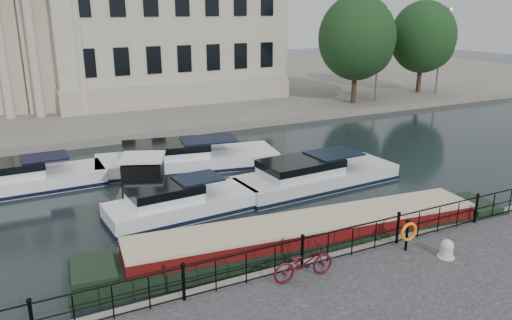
{
  "coord_description": "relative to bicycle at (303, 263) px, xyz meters",
  "views": [
    {
      "loc": [
        -7.88,
        -14.42,
        8.66
      ],
      "look_at": [
        0.5,
        2.0,
        3.0
      ],
      "focal_mm": 35.0,
      "sensor_mm": 36.0,
      "label": 1
    }
  ],
  "objects": [
    {
      "name": "life_ring_post",
      "position": [
        4.2,
        -0.08,
        0.17
      ],
      "size": [
        0.7,
        0.19,
        1.14
      ],
      "color": "black",
      "rests_on": "near_quay"
    },
    {
      "name": "harbour_hut",
      "position": [
        -2.27,
        10.3,
        -0.14
      ],
      "size": [
        3.28,
        3.04,
        2.16
      ],
      "rotation": [
        0.0,
        0.0,
        -0.39
      ],
      "color": "#6B665B",
      "rests_on": "ground_plane"
    },
    {
      "name": "far_bank",
      "position": [
        0.3,
        41.8,
        -0.82
      ],
      "size": [
        120.0,
        42.0,
        0.55
      ],
      "primitive_type": "cube",
      "color": "#6B665B",
      "rests_on": "ground_plane"
    },
    {
      "name": "bicycle",
      "position": [
        0.0,
        0.0,
        0.0
      ],
      "size": [
        2.09,
        0.78,
        1.09
      ],
      "primitive_type": "imported",
      "rotation": [
        0.0,
        0.0,
        1.54
      ],
      "color": "#4B0D1A",
      "rests_on": "near_quay"
    },
    {
      "name": "ground_plane",
      "position": [
        0.3,
        2.8,
        -1.1
      ],
      "size": [
        160.0,
        160.0,
        0.0
      ],
      "primitive_type": "plane",
      "color": "black",
      "rests_on": "ground"
    },
    {
      "name": "lamp_posts",
      "position": [
        26.3,
        23.49,
        3.7
      ],
      "size": [
        8.24,
        1.55,
        8.07
      ],
      "color": "#59595B",
      "rests_on": "far_bank"
    },
    {
      "name": "narrowboat",
      "position": [
        1.85,
        2.47,
        -0.73
      ],
      "size": [
        17.07,
        4.07,
        1.61
      ],
      "rotation": [
        0.0,
        0.0,
        -0.11
      ],
      "color": "black",
      "rests_on": "ground_plane"
    },
    {
      "name": "trees",
      "position": [
        24.08,
        24.85,
        4.57
      ],
      "size": [
        15.84,
        9.84,
        9.25
      ],
      "color": "black",
      "rests_on": "far_bank"
    },
    {
      "name": "railing",
      "position": [
        0.3,
        0.55,
        0.11
      ],
      "size": [
        24.14,
        0.14,
        1.22
      ],
      "color": "black",
      "rests_on": "near_quay"
    },
    {
      "name": "cabin_cruisers",
      "position": [
        0.17,
        11.36,
        -0.73
      ],
      "size": [
        21.04,
        10.02,
        1.99
      ],
      "color": "white",
      "rests_on": "ground_plane"
    },
    {
      "name": "civic_building",
      "position": [
        -0.7,
        37.5,
        5.94
      ],
      "size": [
        53.55,
        31.84,
        16.85
      ],
      "color": "#ADA38C",
      "rests_on": "far_bank"
    },
    {
      "name": "mooring_bollard",
      "position": [
        5.05,
        -1.04,
        -0.24
      ],
      "size": [
        0.58,
        0.58,
        0.66
      ],
      "color": "beige",
      "rests_on": "near_quay"
    }
  ]
}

